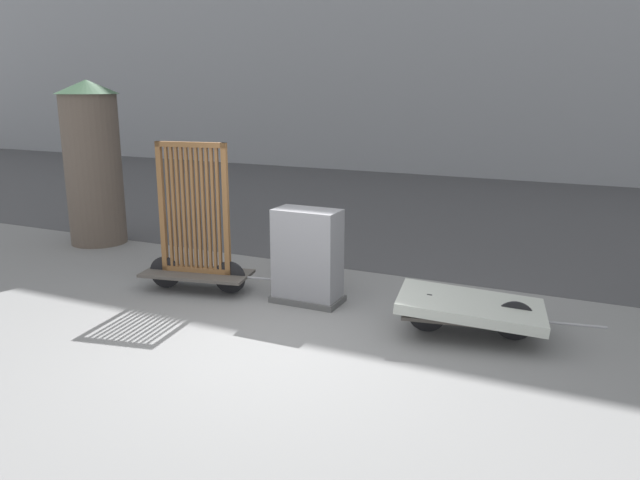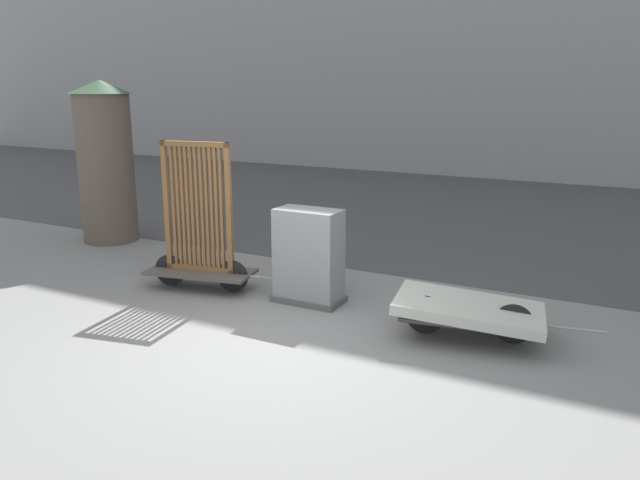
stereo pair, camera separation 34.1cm
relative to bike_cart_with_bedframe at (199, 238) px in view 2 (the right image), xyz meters
The scene contains 6 objects.
ground_plane 2.35m from the bike_cart_with_bedframe, 32.11° to the right, with size 60.00×60.00×0.00m, color slate.
road_strip 7.45m from the bike_cart_with_bedframe, 75.22° to the left, with size 56.00×10.66×0.01m.
bike_cart_with_bedframe is the anchor object (origin of this frame).
bike_cart_with_mattress 3.82m from the bike_cart_with_bedframe, ahead, with size 2.32×1.25×0.48m.
utility_cabinet 1.63m from the bike_cart_with_bedframe, ahead, with size 0.91×0.51×1.25m.
advertising_column 3.66m from the bike_cart_with_bedframe, 155.43° to the left, with size 1.10×1.10×2.89m.
Camera 2 is at (3.50, -5.45, 2.81)m, focal length 35.00 mm.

